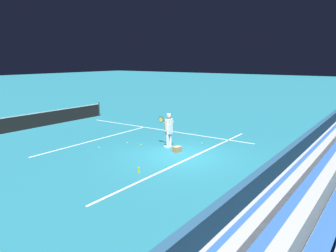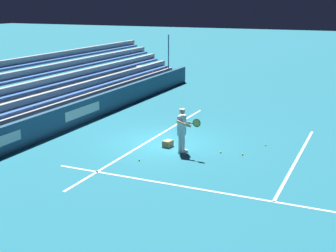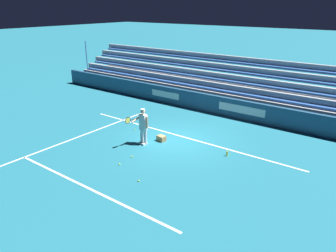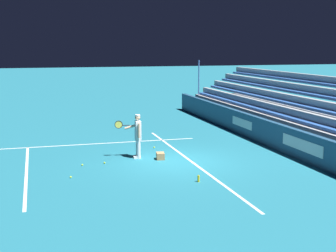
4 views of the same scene
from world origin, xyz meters
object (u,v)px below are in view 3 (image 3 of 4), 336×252
object	(u,v)px
tennis_player	(143,126)
ball_box_cardboard	(161,138)
tennis_ball_by_box	(134,130)
water_bottle	(227,154)
tennis_ball_near_player	(132,157)
tennis_ball_stray_back	(119,164)
tennis_ball_far_right	(139,181)

from	to	relation	value
tennis_player	ball_box_cardboard	distance (m)	1.20
tennis_ball_by_box	water_bottle	distance (m)	5.28
tennis_ball_near_player	tennis_ball_by_box	world-z (taller)	same
tennis_ball_near_player	tennis_ball_stray_back	size ratio (longest dim) A/B	1.00
tennis_player	tennis_ball_far_right	size ratio (longest dim) A/B	25.98
tennis_player	tennis_ball_far_right	xyz separation A→B (m)	(-2.15, 2.73, -0.86)
ball_box_cardboard	tennis_ball_stray_back	xyz separation A→B (m)	(-0.19, 3.01, -0.10)
tennis_player	tennis_ball_stray_back	size ratio (longest dim) A/B	25.98
tennis_ball_far_right	tennis_ball_near_player	bearing A→B (deg)	-40.03
tennis_ball_far_right	tennis_player	bearing A→B (deg)	-51.73
water_bottle	tennis_ball_stray_back	bearing A→B (deg)	47.60
tennis_player	tennis_ball_by_box	distance (m)	2.06
tennis_ball_stray_back	tennis_ball_by_box	size ratio (longest dim) A/B	1.00
tennis_ball_stray_back	tennis_ball_near_player	bearing A→B (deg)	-83.76
tennis_player	water_bottle	xyz separation A→B (m)	(-3.74, -1.20, -0.78)
tennis_ball_near_player	tennis_ball_far_right	distance (m)	2.11
tennis_ball_far_right	tennis_ball_stray_back	bearing A→B (deg)	-19.09
tennis_ball_far_right	tennis_ball_stray_back	size ratio (longest dim) A/B	1.00
tennis_ball_near_player	water_bottle	world-z (taller)	water_bottle
tennis_ball_far_right	water_bottle	size ratio (longest dim) A/B	0.30
tennis_ball_near_player	ball_box_cardboard	bearing A→B (deg)	-87.46
tennis_ball_stray_back	tennis_ball_far_right	bearing A→B (deg)	160.91
tennis_player	tennis_ball_stray_back	xyz separation A→B (m)	(-0.63, 2.20, -0.86)
tennis_ball_far_right	water_bottle	distance (m)	4.24
tennis_ball_by_box	tennis_ball_near_player	bearing A→B (deg)	130.57
tennis_player	tennis_ball_far_right	bearing A→B (deg)	128.27
tennis_ball_near_player	water_bottle	bearing A→B (deg)	-141.15
water_bottle	tennis_player	bearing A→B (deg)	17.75
tennis_ball_near_player	tennis_ball_stray_back	distance (m)	0.83
ball_box_cardboard	tennis_ball_far_right	world-z (taller)	ball_box_cardboard
ball_box_cardboard	tennis_ball_by_box	world-z (taller)	ball_box_cardboard
tennis_player	water_bottle	size ratio (longest dim) A/B	7.80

